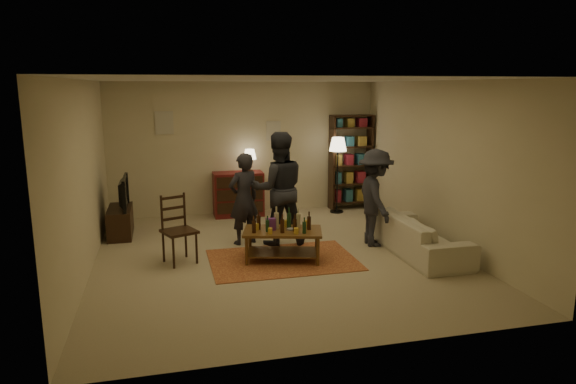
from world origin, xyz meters
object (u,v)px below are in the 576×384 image
object	(u,v)px
bookshelf	(351,161)
person_by_sofa	(375,198)
sofa	(419,235)
coffee_table	(282,234)
person_left	(244,199)
person_right	(278,189)
tv_stand	(120,214)
dresser	(239,193)
floor_lamp	(338,149)
dining_chair	(177,226)

from	to	relation	value
bookshelf	person_by_sofa	size ratio (longest dim) A/B	1.25
bookshelf	sofa	world-z (taller)	bookshelf
coffee_table	sofa	bearing A→B (deg)	-5.45
coffee_table	person_left	world-z (taller)	person_left
bookshelf	person_right	bearing A→B (deg)	-134.20
sofa	person_left	bearing A→B (deg)	65.02
tv_stand	person_left	distance (m)	2.31
bookshelf	tv_stand	bearing A→B (deg)	-168.20
dresser	person_right	distance (m)	2.16
coffee_table	person_right	world-z (taller)	person_right
dresser	person_left	bearing A→B (deg)	-95.92
dresser	floor_lamp	world-z (taller)	floor_lamp
person_by_sofa	tv_stand	bearing A→B (deg)	74.29
tv_stand	dresser	distance (m)	2.43
bookshelf	sofa	size ratio (longest dim) A/B	0.97
coffee_table	sofa	world-z (taller)	coffee_table
dining_chair	person_left	xyz separation A→B (m)	(1.12, 0.67, 0.22)
dining_chair	bookshelf	size ratio (longest dim) A/B	0.52
dresser	person_by_sofa	bearing A→B (deg)	-53.03
tv_stand	bookshelf	distance (m)	4.84
floor_lamp	person_left	world-z (taller)	floor_lamp
floor_lamp	sofa	size ratio (longest dim) A/B	0.76
dresser	sofa	distance (m)	3.93
sofa	person_left	xyz separation A→B (m)	(-2.59, 1.21, 0.46)
dresser	person_right	size ratio (longest dim) A/B	0.72
person_right	person_by_sofa	world-z (taller)	person_right
dresser	floor_lamp	xyz separation A→B (m)	(2.04, -0.22, 0.86)
floor_lamp	person_by_sofa	distance (m)	2.36
coffee_table	bookshelf	size ratio (longest dim) A/B	0.64
coffee_table	dining_chair	world-z (taller)	dining_chair
coffee_table	person_left	xyz separation A→B (m)	(-0.42, 1.00, 0.35)
coffee_table	person_right	bearing A→B (deg)	80.91
bookshelf	person_by_sofa	xyz separation A→B (m)	(-0.55, -2.58, -0.23)
person_right	tv_stand	bearing A→B (deg)	-21.89
dining_chair	floor_lamp	bearing A→B (deg)	12.82
dining_chair	bookshelf	world-z (taller)	bookshelf
bookshelf	floor_lamp	distance (m)	0.57
tv_stand	dresser	size ratio (longest dim) A/B	0.78
person_left	person_right	xyz separation A→B (m)	(0.55, -0.17, 0.17)
bookshelf	person_left	xyz separation A→B (m)	(-2.64, -1.97, -0.27)
coffee_table	person_by_sofa	distance (m)	1.76
dining_chair	coffee_table	bearing A→B (deg)	-34.30
dresser	person_by_sofa	xyz separation A→B (m)	(1.89, -2.51, 0.33)
person_left	person_by_sofa	distance (m)	2.18
person_right	sofa	bearing A→B (deg)	155.04
person_left	person_right	distance (m)	0.60
person_left	person_by_sofa	size ratio (longest dim) A/B	0.96
coffee_table	floor_lamp	size ratio (longest dim) A/B	0.82
dining_chair	floor_lamp	xyz separation A→B (m)	(3.36, 2.36, 0.78)
person_right	floor_lamp	bearing A→B (deg)	-130.19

